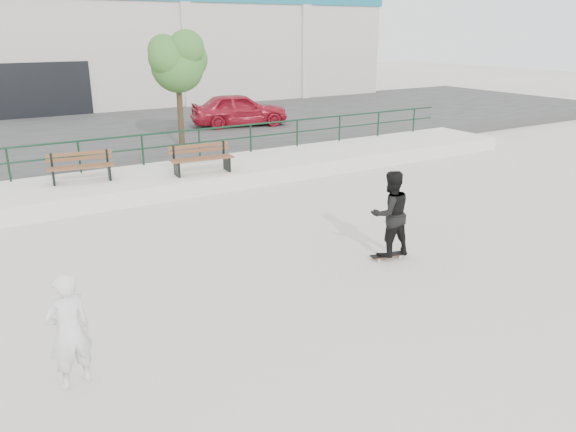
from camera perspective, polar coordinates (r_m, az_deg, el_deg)
ground at (r=9.62m, az=0.31°, el=-11.22°), size 120.00×120.00×0.00m
ledge at (r=17.76m, az=-16.14°, el=3.00°), size 30.00×3.00×0.50m
parking_strip at (r=25.88m, az=-21.44°, el=7.15°), size 60.00×14.00×0.50m
railing at (r=18.76m, az=-17.53°, el=6.80°), size 28.00×0.06×1.03m
commercial_building at (r=39.34m, az=-26.30°, el=16.39°), size 44.20×16.33×8.00m
bench_left at (r=17.58m, az=-20.29°, el=4.69°), size 1.92×0.83×0.86m
bench_right at (r=17.68m, az=-8.80°, el=5.76°), size 1.98×0.74×0.89m
tree at (r=21.52m, az=-11.13°, el=15.30°), size 2.40×2.13×4.27m
red_car at (r=26.39m, az=-4.97°, el=10.74°), size 4.67×2.70×1.49m
skateboard at (r=12.46m, az=10.09°, el=-3.95°), size 0.80×0.35×0.09m
standing_skater at (r=12.13m, az=10.34°, el=0.24°), size 1.00×0.84×1.87m
seated_skater at (r=8.37m, az=-21.38°, el=-10.84°), size 0.69×0.53×1.70m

